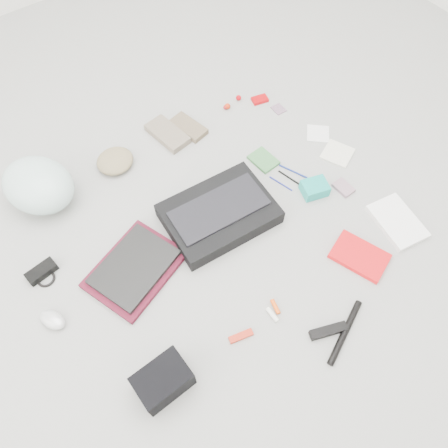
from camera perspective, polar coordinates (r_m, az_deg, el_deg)
ground_plane at (r=1.86m, az=0.00°, el=-0.79°), size 4.00×4.00×0.00m
messenger_bag at (r=1.86m, az=-0.64°, el=1.35°), size 0.48×0.36×0.08m
bag_flap at (r=1.82m, az=-0.65°, el=2.07°), size 0.42×0.22×0.01m
laptop_sleeve at (r=1.80m, az=-11.52°, el=-5.81°), size 0.43×0.38×0.03m
laptop at (r=1.78m, az=-11.65°, el=-5.49°), size 0.38×0.32×0.02m
bike_helmet at (r=2.03m, az=-23.10°, el=4.69°), size 0.37×0.41×0.20m
beanie at (r=2.10m, az=-14.05°, el=8.00°), size 0.18×0.18×0.06m
mitten_left at (r=2.18m, az=-7.40°, el=11.59°), size 0.14×0.24×0.03m
mitten_right at (r=2.21m, az=-4.69°, el=12.49°), size 0.13×0.20×0.03m
power_brick at (r=1.90m, az=-22.72°, el=-5.74°), size 0.13×0.07×0.03m
cable_coil at (r=1.89m, az=-22.23°, el=-6.64°), size 0.10×0.10×0.01m
mouse at (r=1.80m, az=-21.50°, el=-11.54°), size 0.10×0.13×0.04m
camera_bag at (r=1.59m, az=-7.96°, el=-19.62°), size 0.19×0.13×0.12m
multitool at (r=1.67m, az=2.22°, el=-14.41°), size 0.10×0.05×0.01m
toiletry_tube_white at (r=1.71m, az=6.33°, el=-11.68°), size 0.02×0.06×0.02m
toiletry_tube_orange at (r=1.72m, az=6.72°, el=-10.67°), size 0.03×0.06×0.02m
u_lock at (r=1.71m, az=13.44°, el=-13.41°), size 0.15×0.08×0.03m
bike_pump at (r=1.73m, az=15.52°, el=-13.45°), size 0.26×0.13×0.03m
book_red at (r=1.87m, az=17.29°, el=-4.03°), size 0.21×0.26×0.02m
book_white at (r=2.01m, az=21.67°, el=0.29°), size 0.20×0.27×0.03m
notepad at (r=2.08m, az=5.17°, el=8.31°), size 0.11×0.14×0.02m
pen_blue at (r=2.01m, az=7.43°, el=5.26°), size 0.04×0.12×0.01m
pen_black at (r=2.03m, az=8.70°, el=5.87°), size 0.04×0.14×0.01m
pen_navy at (r=2.06m, az=9.03°, el=6.81°), size 0.06×0.14×0.01m
accordion_wallet at (r=1.99m, az=11.75°, el=4.60°), size 0.13×0.12×0.06m
card_deck at (r=2.04m, az=15.33°, el=4.59°), size 0.07×0.09×0.02m
napkin_top at (r=2.23m, az=12.18°, el=11.46°), size 0.15×0.15×0.01m
napkin_bottom at (r=2.17m, az=14.60°, el=8.92°), size 0.17×0.17×0.01m
lollipop_a at (r=2.30m, az=0.19°, el=15.00°), size 0.03×0.03×0.02m
lollipop_b at (r=2.30m, az=0.45°, el=15.13°), size 0.03×0.03×0.03m
lollipop_c at (r=2.34m, az=1.92°, el=16.15°), size 0.03×0.03×0.03m
altoids_tin at (r=2.35m, az=4.70°, el=15.90°), size 0.09×0.07×0.02m
stamp_sheet at (r=2.32m, az=7.14°, el=14.68°), size 0.06×0.07×0.00m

